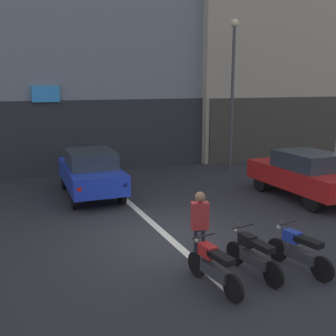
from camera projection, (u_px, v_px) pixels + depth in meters
ground_plane at (171, 239)px, 9.99m from camera, size 120.00×120.00×0.00m
lane_centre_line at (109, 185)px, 15.38m from camera, size 0.20×18.00×0.01m
building_mid_block at (76, 2)px, 20.13m from camera, size 10.63×9.11×16.02m
car_blue_crossing_near at (91, 171)px, 13.73m from camera, size 1.91×4.16×1.64m
car_red_parked_kerbside at (304, 173)px, 13.42m from camera, size 1.77×4.10×1.64m
street_lamp at (233, 80)px, 17.33m from camera, size 0.36×0.36×6.61m
motorcycle_red_row_leftmost at (213, 266)px, 7.53m from camera, size 0.55×1.66×0.98m
motorcycle_black_row_left_mid at (253, 254)px, 8.05m from camera, size 0.55×1.67×0.98m
motorcycle_blue_row_centre at (299, 250)px, 8.25m from camera, size 0.55×1.66×0.98m
person_by_motorcycles at (200, 229)px, 8.34m from camera, size 0.41×0.32×1.67m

